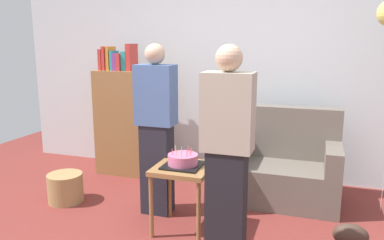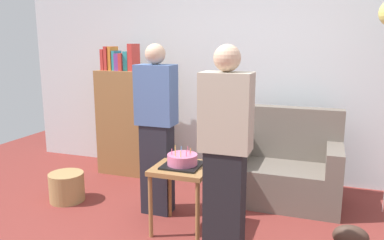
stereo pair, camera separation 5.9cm
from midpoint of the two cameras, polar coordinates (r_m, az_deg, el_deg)
The scene contains 9 objects.
wall_back at distance 4.67m, azimuth 8.21°, elevation 7.94°, with size 6.00×0.10×2.70m, color silver.
couch at distance 4.14m, azimuth 14.25°, elevation -7.08°, with size 1.10×0.70×0.96m.
bookshelf at distance 4.80m, azimuth -8.84°, elevation 0.07°, with size 0.80×0.36×1.62m.
side_table at distance 3.33m, azimuth -0.93°, elevation -8.40°, with size 0.48×0.48×0.59m.
birthday_cake at distance 3.28m, azimuth -0.94°, elevation -6.10°, with size 0.32×0.32×0.17m.
person_blowing_candles at distance 3.61m, azimuth -4.84°, elevation -1.39°, with size 0.36×0.22×1.63m.
person_holding_cake at distance 2.75m, azimuth 5.64°, elevation -5.55°, with size 0.36×0.22×1.63m.
wicker_basket at distance 4.25m, azimuth -17.88°, elevation -9.52°, with size 0.36×0.36×0.30m, color #A88451.
handbag at distance 3.47m, azimuth 23.16°, elevation -15.81°, with size 0.28×0.14×0.20m, color #473328.
Camera 2 is at (0.94, -2.51, 1.65)m, focal length 35.57 mm.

